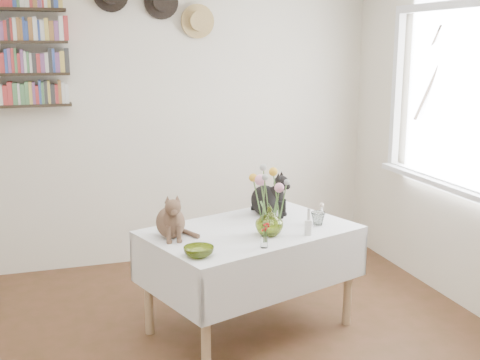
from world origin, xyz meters
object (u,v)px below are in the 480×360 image
object	(u,v)px
tabby_cat	(170,214)
black_cat	(265,193)
flower_vase	(269,221)
dining_table	(250,254)

from	to	relation	value
tabby_cat	black_cat	xyz separation A→B (m)	(0.73, 0.29, 0.01)
flower_vase	dining_table	bearing A→B (deg)	114.35
black_cat	dining_table	bearing A→B (deg)	-174.87
dining_table	black_cat	bearing A→B (deg)	54.10
tabby_cat	black_cat	size ratio (longest dim) A/B	0.92
flower_vase	black_cat	bearing A→B (deg)	73.22
tabby_cat	dining_table	bearing A→B (deg)	2.52
tabby_cat	flower_vase	distance (m)	0.61
tabby_cat	flower_vase	size ratio (longest dim) A/B	1.60
tabby_cat	black_cat	distance (m)	0.78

